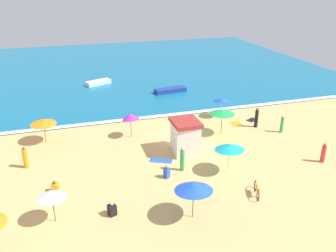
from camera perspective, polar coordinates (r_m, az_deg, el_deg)
ground_plane at (r=30.10m, az=2.31°, el=-2.70°), size 60.00×60.00×0.00m
ocean_water at (r=55.83m, az=-7.23°, el=9.54°), size 60.00×44.00×0.10m
wave_breaker_foam at (r=35.55m, az=-1.00°, el=1.72°), size 57.00×0.70×0.01m
lifeguard_cabana at (r=27.92m, az=2.85°, el=-1.68°), size 2.13×2.55×2.77m
beach_umbrella_0 at (r=31.21m, az=-19.83°, el=0.57°), size 2.54×2.56×2.08m
beach_umbrella_1 at (r=31.24m, az=8.92°, el=2.28°), size 2.88×2.88×2.32m
beach_umbrella_3 at (r=20.26m, az=4.23°, el=-9.93°), size 2.35×2.39×2.47m
beach_umbrella_4 at (r=25.15m, az=10.08°, el=-3.37°), size 2.60×2.63×2.37m
beach_umbrella_5 at (r=30.51m, az=-6.20°, el=1.56°), size 2.15×2.15×2.27m
beach_umbrella_6 at (r=35.27m, az=8.82°, el=4.30°), size 1.97×1.98×2.10m
beach_umbrella_7 at (r=21.08m, az=-18.61°, el=-10.67°), size 2.38×2.38×2.09m
parked_bicycle at (r=23.79m, az=14.38°, el=-10.11°), size 0.72×1.72×0.76m
beachgoer_0 at (r=25.53m, az=2.38°, el=-5.54°), size 0.47×0.47×1.87m
beachgoer_1 at (r=21.61m, az=-9.19°, el=-13.38°), size 0.58×0.58×0.93m
beachgoer_2 at (r=27.99m, az=-22.39°, el=-4.91°), size 0.54×0.54×1.71m
beachgoer_3 at (r=24.84m, az=-0.21°, el=-7.62°), size 0.49×0.49×0.96m
beachgoer_4 at (r=33.37m, az=18.24°, el=0.28°), size 0.41×0.41×1.66m
beachgoer_5 at (r=29.21m, az=24.18°, el=-4.08°), size 0.47×0.47×1.60m
beachgoer_6 at (r=24.57m, az=-18.07°, el=-9.52°), size 0.53×0.53×0.83m
beachgoer_7 at (r=33.82m, az=14.34°, el=1.30°), size 0.37×0.37×1.93m
beach_towel_0 at (r=34.46m, az=11.19°, el=0.35°), size 0.96×1.38×0.01m
beach_towel_1 at (r=27.19m, az=-1.18°, el=-5.70°), size 1.90×1.43×0.01m
beach_towel_2 at (r=35.73m, az=13.61°, el=0.98°), size 1.36×1.19×0.01m
small_boat_0 at (r=46.96m, az=-11.39°, el=7.03°), size 3.45×2.26×0.55m
small_boat_1 at (r=42.91m, az=0.39°, el=5.92°), size 4.03×1.63×0.51m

